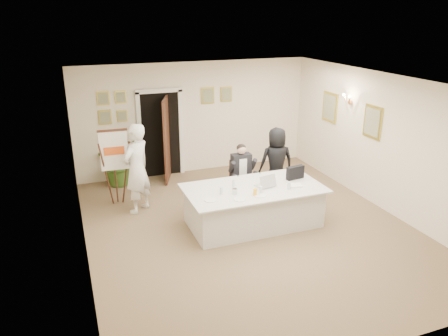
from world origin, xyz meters
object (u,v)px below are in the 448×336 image
(standing_woman, at_px, (276,162))
(steel_jug, at_px, (235,191))
(laptop, at_px, (265,179))
(potted_palm, at_px, (119,161))
(standing_man, at_px, (137,169))
(seated_man, at_px, (242,173))
(conference_table, at_px, (253,206))
(flip_chart, at_px, (116,171))
(laptop_bag, at_px, (295,173))
(oj_glass, at_px, (255,192))
(paper_stack, at_px, (294,185))

(standing_woman, relative_size, steel_jug, 14.20)
(laptop, bearing_deg, potted_palm, 115.91)
(standing_man, height_order, laptop, standing_man)
(seated_man, xyz_separation_m, standing_man, (-2.18, 0.33, 0.27))
(conference_table, height_order, flip_chart, flip_chart)
(laptop_bag, bearing_deg, standing_woman, 75.21)
(standing_man, relative_size, oj_glass, 14.40)
(laptop_bag, bearing_deg, conference_table, 179.02)
(oj_glass, bearing_deg, potted_palm, 120.31)
(standing_woman, xyz_separation_m, laptop_bag, (-0.12, -1.05, 0.13))
(steel_jug, bearing_deg, oj_glass, -29.28)
(laptop_bag, height_order, oj_glass, laptop_bag)
(standing_woman, relative_size, oj_glass, 12.02)
(seated_man, distance_m, steel_jug, 1.41)
(standing_woman, height_order, oj_glass, standing_woman)
(laptop_bag, xyz_separation_m, steel_jug, (-1.42, -0.30, -0.08))
(potted_palm, xyz_separation_m, laptop, (2.38, -3.07, 0.34))
(standing_woman, bearing_deg, conference_table, 57.85)
(flip_chart, xyz_separation_m, steel_jug, (1.89, -2.06, 0.07))
(conference_table, distance_m, potted_palm, 3.75)
(flip_chart, height_order, potted_palm, flip_chart)
(conference_table, height_order, standing_man, standing_man)
(paper_stack, height_order, oj_glass, oj_glass)
(seated_man, height_order, laptop, seated_man)
(seated_man, relative_size, laptop, 3.59)
(steel_jug, bearing_deg, laptop, 14.30)
(standing_woman, relative_size, laptop, 4.22)
(potted_palm, bearing_deg, paper_stack, -48.51)
(laptop, xyz_separation_m, paper_stack, (0.53, -0.22, -0.13))
(conference_table, bearing_deg, laptop_bag, 7.53)
(potted_palm, bearing_deg, laptop_bag, -43.51)
(flip_chart, bearing_deg, paper_stack, -33.98)
(standing_man, distance_m, steel_jug, 2.18)
(standing_man, relative_size, standing_woman, 1.20)
(seated_man, relative_size, paper_stack, 4.76)
(standing_woman, height_order, paper_stack, standing_woman)
(potted_palm, distance_m, laptop, 3.90)
(laptop_bag, bearing_deg, seated_man, 120.97)
(potted_palm, bearing_deg, standing_woman, -30.54)
(conference_table, xyz_separation_m, laptop_bag, (0.96, 0.13, 0.51))
(oj_glass, relative_size, steel_jug, 1.18)
(flip_chart, height_order, standing_man, standing_man)
(standing_man, bearing_deg, standing_woman, 136.30)
(standing_woman, bearing_deg, oj_glass, 62.03)
(seated_man, height_order, standing_man, standing_man)
(paper_stack, distance_m, steel_jug, 1.23)
(seated_man, relative_size, steel_jug, 12.06)
(flip_chart, distance_m, paper_stack, 3.76)
(seated_man, bearing_deg, standing_woman, 8.84)
(laptop, bearing_deg, laptop_bag, -2.17)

